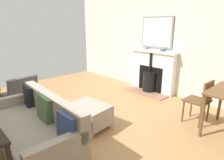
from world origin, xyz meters
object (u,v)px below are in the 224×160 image
Objects in this scene: mantel_bowl_far at (163,50)px; sofa at (36,127)px; fireplace at (152,74)px; mantel_bowl_near at (145,48)px; armchair_accent at (20,92)px; ottoman at (89,114)px; dining_chair_near_fireplace at (202,99)px.

sofa is at bearing 0.69° from mantel_bowl_far.
fireplace is at bearing -85.19° from mantel_bowl_far.
sofa is at bearing 5.36° from fireplace.
armchair_accent is at bearing -15.81° from mantel_bowl_near.
ottoman is (-0.93, 0.04, -0.09)m from sofa.
mantel_bowl_near is 1.17× the size of mantel_bowl_far.
mantel_bowl_far is 0.18× the size of armchair_accent.
mantel_bowl_far is at bearing 90.00° from mantel_bowl_near.
mantel_bowl_near is 0.56m from mantel_bowl_far.
sofa is 2.80m from dining_chair_near_fireplace.
dining_chair_near_fireplace reaches higher than ottoman.
sofa reaches higher than ottoman.
ottoman is (2.41, 0.08, -0.89)m from mantel_bowl_far.
dining_chair_near_fireplace is at bearing 62.46° from fireplace.
ottoman is at bearing 8.37° from fireplace.
mantel_bowl_near reaches higher than ottoman.
ottoman is at bearing 113.19° from armchair_accent.
ottoman is (2.39, 0.35, -0.24)m from fireplace.
fireplace is 1.77× the size of ottoman.
sofa is at bearing 10.13° from mantel_bowl_near.
mantel_bowl_far reaches higher than dining_chair_near_fireplace.
dining_chair_near_fireplace is (0.89, 1.95, -0.65)m from mantel_bowl_near.
mantel_bowl_far is at bearing -122.59° from dining_chair_near_fireplace.
mantel_bowl_far is 1.78m from dining_chair_near_fireplace.
fireplace reaches higher than armchair_accent.
ottoman is at bearing -40.79° from dining_chair_near_fireplace.
mantel_bowl_near is at bearing -169.87° from sofa.
armchair_accent is (3.05, -1.42, -0.72)m from mantel_bowl_far.
ottoman is 2.02m from dining_chair_near_fireplace.
fireplace reaches higher than dining_chair_near_fireplace.
armchair_accent is 3.55m from dining_chair_near_fireplace.
fireplace is at bearing -171.63° from ottoman.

